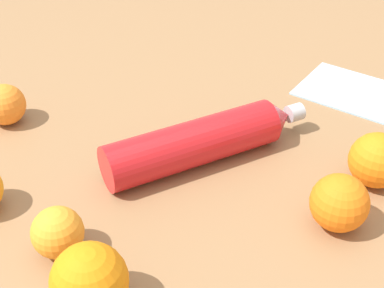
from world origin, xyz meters
The scene contains 8 objects.
ground_plane centered at (0.00, 0.00, 0.00)m, with size 2.40×2.40×0.00m, color olive.
water_bottle centered at (-0.05, -0.03, 0.03)m, with size 0.30×0.20×0.07m.
orange_0 centered at (0.07, 0.24, 0.04)m, with size 0.08×0.08×0.08m, color orange.
orange_1 centered at (-0.22, 0.11, 0.04)m, with size 0.07×0.07×0.07m, color orange.
orange_2 centered at (-0.29, 0.03, 0.04)m, with size 0.08×0.08×0.08m, color orange.
orange_3 centered at (0.12, 0.16, 0.03)m, with size 0.06×0.06×0.06m, color orange.
orange_4 centered at (0.26, -0.12, 0.03)m, with size 0.07×0.07×0.07m, color orange.
folded_napkin centered at (-0.31, -0.22, 0.00)m, with size 0.18×0.14×0.01m, color #99BFD8.
Camera 1 is at (-0.04, 0.62, 0.49)m, focal length 51.92 mm.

